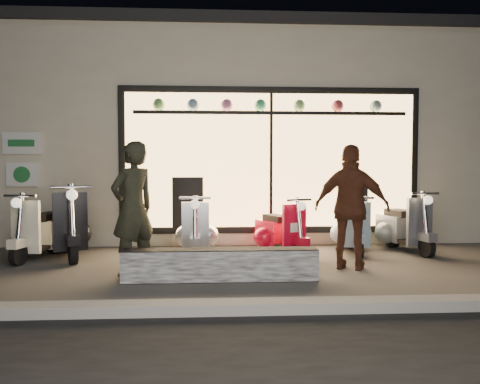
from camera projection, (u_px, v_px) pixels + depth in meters
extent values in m
plane|color=#383533|center=(231.00, 269.00, 6.55)|extent=(40.00, 40.00, 0.00)
cube|color=slate|center=(239.00, 307.00, 4.55)|extent=(40.00, 0.25, 0.12)
cube|color=beige|center=(223.00, 144.00, 11.43)|extent=(10.00, 6.00, 4.00)
cube|color=black|center=(223.00, 57.00, 11.32)|extent=(10.20, 6.20, 0.20)
cube|color=black|center=(271.00, 160.00, 8.49)|extent=(5.45, 0.06, 2.65)
cube|color=#FFBF6B|center=(271.00, 160.00, 8.45)|extent=(5.20, 0.04, 2.40)
cube|color=black|center=(271.00, 113.00, 8.36)|extent=(4.90, 0.06, 0.06)
cube|color=white|center=(22.00, 143.00, 8.20)|extent=(0.65, 0.04, 0.38)
cube|color=white|center=(23.00, 174.00, 8.23)|extent=(0.55, 0.04, 0.42)
cube|color=black|center=(220.00, 265.00, 5.88)|extent=(2.45, 0.28, 0.40)
cylinder|color=black|center=(195.00, 252.00, 7.02)|extent=(0.09, 0.31, 0.31)
cylinder|color=black|center=(197.00, 242.00, 7.94)|extent=(0.11, 0.31, 0.31)
cube|color=#B8B8BD|center=(195.00, 226.00, 7.20)|extent=(0.42, 0.07, 0.75)
cube|color=#B8B8BD|center=(197.00, 232.00, 7.84)|extent=(0.39, 0.64, 0.42)
cube|color=black|center=(197.00, 217.00, 7.73)|extent=(0.26, 0.51, 0.11)
sphere|color=#FFF2CC|center=(195.00, 204.00, 6.98)|extent=(0.14, 0.14, 0.14)
cylinder|color=black|center=(301.00, 251.00, 7.11)|extent=(0.20, 0.31, 0.30)
cylinder|color=black|center=(271.00, 243.00, 7.90)|extent=(0.22, 0.32, 0.30)
cube|color=red|center=(294.00, 227.00, 7.26)|extent=(0.40, 0.22, 0.73)
cube|color=red|center=(274.00, 232.00, 7.81)|extent=(0.59, 0.72, 0.41)
cube|color=black|center=(276.00, 218.00, 7.72)|extent=(0.43, 0.55, 0.11)
sphere|color=#FFF2CC|center=(302.00, 206.00, 7.07)|extent=(0.18, 0.18, 0.13)
cylinder|color=black|center=(73.00, 252.00, 6.86)|extent=(0.25, 0.38, 0.37)
cylinder|color=black|center=(64.00, 242.00, 7.81)|extent=(0.27, 0.39, 0.37)
cube|color=black|center=(70.00, 222.00, 7.04)|extent=(0.48, 0.27, 0.88)
cube|color=black|center=(64.00, 229.00, 7.71)|extent=(0.72, 0.87, 0.50)
cube|color=black|center=(65.00, 211.00, 7.59)|extent=(0.52, 0.67, 0.13)
sphere|color=#FFF2CC|center=(72.00, 195.00, 6.80)|extent=(0.21, 0.21, 0.16)
cylinder|color=black|center=(18.00, 254.00, 6.76)|extent=(0.16, 0.34, 0.33)
cylinder|color=black|center=(55.00, 244.00, 7.71)|extent=(0.18, 0.34, 0.33)
cube|color=beige|center=(26.00, 227.00, 6.94)|extent=(0.45, 0.16, 0.79)
cube|color=beige|center=(51.00, 232.00, 7.61)|extent=(0.54, 0.75, 0.44)
cube|color=black|center=(47.00, 217.00, 7.50)|extent=(0.38, 0.58, 0.12)
sphere|color=#FFF2CC|center=(16.00, 203.00, 6.71)|extent=(0.17, 0.17, 0.14)
cylinder|color=black|center=(359.00, 248.00, 7.36)|extent=(0.13, 0.31, 0.31)
cylinder|color=black|center=(350.00, 239.00, 8.25)|extent=(0.15, 0.32, 0.31)
cube|color=#8DB1C8|center=(357.00, 225.00, 7.53)|extent=(0.42, 0.12, 0.74)
cube|color=#8DB1C8|center=(351.00, 229.00, 8.15)|extent=(0.46, 0.67, 0.41)
cube|color=black|center=(352.00, 216.00, 8.05)|extent=(0.31, 0.53, 0.11)
sphere|color=#FFF2CC|center=(360.00, 204.00, 7.31)|extent=(0.15, 0.15, 0.13)
cylinder|color=black|center=(427.00, 247.00, 7.39)|extent=(0.16, 0.34, 0.33)
cylinder|color=black|center=(392.00, 238.00, 8.31)|extent=(0.18, 0.34, 0.33)
cube|color=slate|center=(419.00, 222.00, 7.56)|extent=(0.45, 0.15, 0.79)
cube|color=slate|center=(396.00, 228.00, 8.21)|extent=(0.53, 0.74, 0.44)
cube|color=black|center=(399.00, 213.00, 8.10)|extent=(0.37, 0.58, 0.12)
sphere|color=#FFF2CC|center=(428.00, 200.00, 7.34)|extent=(0.17, 0.17, 0.14)
imported|color=black|center=(133.00, 208.00, 6.17)|extent=(0.76, 0.75, 1.77)
imported|color=#552B1B|center=(351.00, 207.00, 6.50)|extent=(1.11, 0.79, 1.74)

